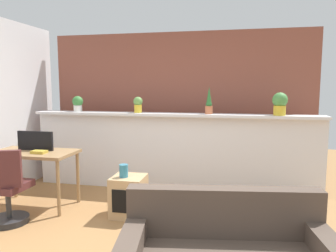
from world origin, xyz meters
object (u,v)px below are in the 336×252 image
(desk, at_px, (34,158))
(potted_plant_2, at_px, (209,103))
(tv_monitor, at_px, (35,141))
(potted_plant_1, at_px, (138,104))
(office_chair, at_px, (6,193))
(potted_plant_0, at_px, (78,103))
(vase_on_shelf, at_px, (124,171))
(potted_plant_3, at_px, (280,103))
(book_on_desk, at_px, (39,152))
(side_cube_shelf, at_px, (129,196))

(desk, bearing_deg, potted_plant_2, 24.80)
(potted_plant_2, distance_m, tv_monitor, 2.49)
(potted_plant_1, distance_m, office_chair, 2.18)
(potted_plant_0, xyz_separation_m, desk, (-0.11, -1.06, -0.67))
(potted_plant_0, xyz_separation_m, office_chair, (-0.06, -1.67, -0.95))
(vase_on_shelf, bearing_deg, office_chair, -156.70)
(desk, relative_size, vase_on_shelf, 6.97)
(potted_plant_3, xyz_separation_m, desk, (-3.22, -1.00, -0.71))
(potted_plant_0, relative_size, potted_plant_3, 0.77)
(potted_plant_1, bearing_deg, book_on_desk, -131.20)
(potted_plant_0, bearing_deg, potted_plant_1, -1.80)
(office_chair, bearing_deg, vase_on_shelf, 23.30)
(potted_plant_1, xyz_separation_m, desk, (-1.14, -1.03, -0.67))
(potted_plant_0, distance_m, potted_plant_2, 2.12)
(potted_plant_3, distance_m, desk, 3.44)
(potted_plant_3, xyz_separation_m, vase_on_shelf, (-1.92, -1.07, -0.80))
(potted_plant_3, height_order, book_on_desk, potted_plant_3)
(potted_plant_1, bearing_deg, side_cube_shelf, -79.27)
(potted_plant_2, xyz_separation_m, book_on_desk, (-2.07, -1.13, -0.60))
(potted_plant_1, height_order, side_cube_shelf, potted_plant_1)
(potted_plant_1, height_order, office_chair, potted_plant_1)
(side_cube_shelf, relative_size, book_on_desk, 2.72)
(potted_plant_3, bearing_deg, book_on_desk, -160.38)
(potted_plant_2, height_order, book_on_desk, potted_plant_2)
(office_chair, xyz_separation_m, side_cube_shelf, (1.29, 0.56, -0.14))
(desk, bearing_deg, office_chair, -85.20)
(potted_plant_2, distance_m, office_chair, 2.90)
(book_on_desk, bearing_deg, tv_monitor, 133.95)
(potted_plant_3, xyz_separation_m, side_cube_shelf, (-1.88, -1.05, -1.13))
(potted_plant_1, xyz_separation_m, vase_on_shelf, (0.16, -1.11, -0.76))
(desk, height_order, side_cube_shelf, desk)
(desk, distance_m, office_chair, 0.68)
(office_chair, bearing_deg, potted_plant_1, 56.52)
(potted_plant_0, bearing_deg, potted_plant_2, -0.85)
(potted_plant_1, height_order, potted_plant_3, potted_plant_3)
(tv_monitor, xyz_separation_m, side_cube_shelf, (1.36, -0.13, -0.63))
(tv_monitor, xyz_separation_m, office_chair, (0.07, -0.69, -0.49))
(potted_plant_3, relative_size, book_on_desk, 1.75)
(side_cube_shelf, distance_m, book_on_desk, 1.30)
(potted_plant_3, bearing_deg, side_cube_shelf, -150.81)
(side_cube_shelf, bearing_deg, potted_plant_2, 50.68)
(potted_plant_3, distance_m, vase_on_shelf, 2.34)
(desk, bearing_deg, potted_plant_3, 17.20)
(desk, relative_size, book_on_desk, 5.98)
(desk, xyz_separation_m, side_cube_shelf, (1.34, -0.05, -0.42))
(potted_plant_0, xyz_separation_m, side_cube_shelf, (1.23, -1.11, -1.09))
(vase_on_shelf, bearing_deg, potted_plant_3, 29.19)
(desk, distance_m, side_cube_shelf, 1.41)
(desk, height_order, vase_on_shelf, desk)
(desk, relative_size, office_chair, 1.21)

